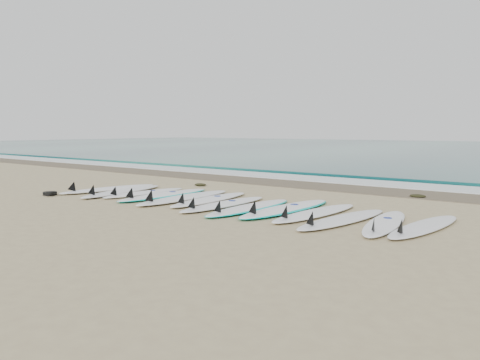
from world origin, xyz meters
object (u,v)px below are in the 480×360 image
Objects in this scene: surfboard_6 at (222,204)px; surfboard_0 at (107,189)px; surfboard_12 at (423,226)px; leash_coil at (50,193)px.

surfboard_0 is at bearing 179.02° from surfboard_6.
surfboard_6 is 3.86m from surfboard_12.
leash_coil is (-4.26, -1.22, -0.01)m from surfboard_6.
surfboard_12 is (7.73, 0.13, -0.00)m from surfboard_0.
surfboard_0 reaches higher than surfboard_12.
leash_coil is at bearing -163.52° from surfboard_6.
surfboard_0 is 1.10× the size of surfboard_12.
surfboard_0 reaches higher than leash_coil.
surfboard_12 is 5.32× the size of leash_coil.
surfboard_6 is at bearing -171.11° from surfboard_12.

